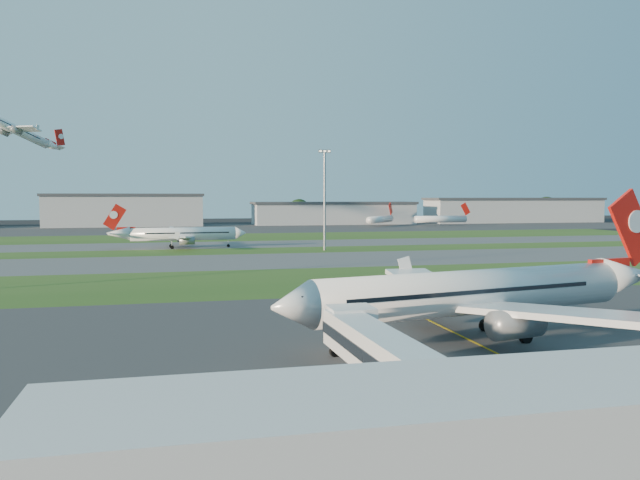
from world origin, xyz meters
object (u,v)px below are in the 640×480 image
object	(u,v)px
airliner_parked	(476,293)
light_mast_centre	(325,193)
mini_jet_far	(441,219)
mini_jet_near	(380,219)
jet_bridge	(407,372)
airliner_taxiing	(182,234)

from	to	relation	value
airliner_parked	light_mast_centre	distance (m)	102.36
airliner_parked	mini_jet_far	size ratio (longest dim) A/B	1.45
airliner_parked	mini_jet_near	world-z (taller)	airliner_parked
light_mast_centre	jet_bridge	bearing A→B (deg)	-101.38
mini_jet_far	light_mast_centre	distance (m)	144.40
airliner_taxiing	mini_jet_far	distance (m)	157.28
jet_bridge	mini_jet_near	size ratio (longest dim) A/B	1.18
mini_jet_far	mini_jet_near	bearing A→B (deg)	169.22
mini_jet_far	airliner_parked	bearing A→B (deg)	-116.00
airliner_parked	light_mast_centre	size ratio (longest dim) A/B	1.61
mini_jet_far	airliner_taxiing	bearing A→B (deg)	-142.46
jet_bridge	light_mast_centre	xyz separation A→B (m)	(24.81, 123.24, 10.81)
jet_bridge	mini_jet_far	bearing A→B (deg)	65.54
jet_bridge	airliner_parked	bearing A→B (deg)	54.70
airliner_taxiing	light_mast_centre	size ratio (longest dim) A/B	1.33
jet_bridge	mini_jet_near	distance (m)	256.89
jet_bridge	airliner_taxiing	distance (m)	138.60
light_mast_centre	mini_jet_near	bearing A→B (deg)	65.20
airliner_parked	airliner_taxiing	world-z (taller)	airliner_parked
airliner_taxiing	light_mast_centre	xyz separation A→B (m)	(35.64, -14.94, 11.06)
airliner_taxiing	light_mast_centre	distance (m)	40.20
jet_bridge	airliner_taxiing	world-z (taller)	airliner_taxiing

